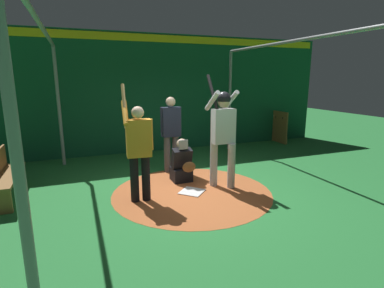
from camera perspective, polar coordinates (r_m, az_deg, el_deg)
name	(u,v)px	position (r m, az deg, el deg)	size (l,w,h in m)	color
ground_plane	(192,192)	(5.85, 0.00, -9.12)	(27.65, 27.65, 0.00)	#287A38
dirt_circle	(192,192)	(5.85, 0.00, -9.10)	(3.03, 3.03, 0.01)	#B76033
home_plate	(192,192)	(5.85, 0.00, -9.01)	(0.42, 0.42, 0.01)	white
batter	(223,129)	(5.87, 5.88, 2.78)	(0.68, 0.49, 2.22)	#B3B3B7
catcher	(182,165)	(6.33, -1.92, -3.99)	(0.58, 0.40, 0.93)	black
umpire	(171,130)	(6.87, -4.00, 2.59)	(0.22, 0.49, 1.73)	#4C4C51
visitor	(139,147)	(5.26, -10.09, -0.62)	(0.56, 0.50, 2.05)	black
back_wall	(147,93)	(8.94, -8.57, 9.47)	(0.23, 11.65, 3.38)	#145133
cage_frame	(192,82)	(5.44, 0.00, 11.69)	(5.93, 4.76, 2.93)	gray
bat_rack	(276,127)	(10.73, 15.70, 3.13)	(1.18, 0.20, 1.05)	olive
bench	(4,175)	(6.38, -32.14, -5.07)	(1.63, 0.36, 0.85)	olive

